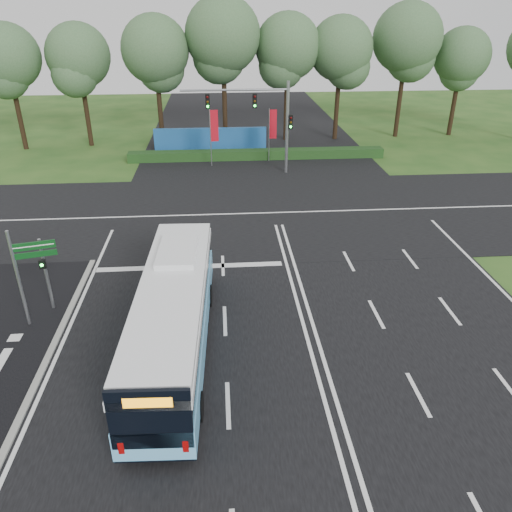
# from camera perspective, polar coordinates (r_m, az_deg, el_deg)

# --- Properties ---
(ground) EXTENTS (120.00, 120.00, 0.00)m
(ground) POSITION_cam_1_polar(r_m,az_deg,el_deg) (21.78, 5.20, -7.09)
(ground) COLOR #224B19
(ground) RESTS_ON ground
(road_main) EXTENTS (20.00, 120.00, 0.04)m
(road_main) POSITION_cam_1_polar(r_m,az_deg,el_deg) (21.77, 5.20, -7.04)
(road_main) COLOR black
(road_main) RESTS_ON ground
(road_cross) EXTENTS (120.00, 14.00, 0.05)m
(road_cross) POSITION_cam_1_polar(r_m,az_deg,el_deg) (32.31, 1.86, 4.93)
(road_cross) COLOR black
(road_cross) RESTS_ON ground
(kerb_strip) EXTENTS (0.25, 18.00, 0.12)m
(kerb_strip) POSITION_cam_1_polar(r_m,az_deg,el_deg) (20.26, -23.47, -12.39)
(kerb_strip) COLOR gray
(kerb_strip) RESTS_ON ground
(city_bus) EXTENTS (2.82, 11.50, 3.28)m
(city_bus) POSITION_cam_1_polar(r_m,az_deg,el_deg) (19.17, -9.37, -6.71)
(city_bus) COLOR #6CC3FA
(city_bus) RESTS_ON ground
(pedestrian_signal) EXTENTS (0.30, 0.42, 3.42)m
(pedestrian_signal) POSITION_cam_1_polar(r_m,az_deg,el_deg) (23.14, -22.92, -1.74)
(pedestrian_signal) COLOR gray
(pedestrian_signal) RESTS_ON ground
(street_sign) EXTENTS (1.66, 0.47, 4.36)m
(street_sign) POSITION_cam_1_polar(r_m,az_deg,el_deg) (21.98, -24.85, -1.15)
(street_sign) COLOR gray
(street_sign) RESTS_ON ground
(banner_flag_left) EXTENTS (0.68, 0.16, 4.67)m
(banner_flag_left) POSITION_cam_1_polar(r_m,az_deg,el_deg) (41.48, -4.90, 14.22)
(banner_flag_left) COLOR gray
(banner_flag_left) RESTS_ON ground
(banner_flag_mid) EXTENTS (0.66, 0.07, 4.44)m
(banner_flag_mid) POSITION_cam_1_polar(r_m,az_deg,el_deg) (42.72, 1.84, 14.49)
(banner_flag_mid) COLOR gray
(banner_flag_mid) RESTS_ON ground
(traffic_light_gantry) EXTENTS (8.41, 0.28, 7.00)m
(traffic_light_gantry) POSITION_cam_1_polar(r_m,az_deg,el_deg) (39.14, 0.92, 15.97)
(traffic_light_gantry) COLOR gray
(traffic_light_gantry) RESTS_ON ground
(hedge) EXTENTS (22.00, 1.20, 0.80)m
(hedge) POSITION_cam_1_polar(r_m,az_deg,el_deg) (43.99, 0.12, 11.52)
(hedge) COLOR #193914
(hedge) RESTS_ON ground
(blue_hoarding) EXTENTS (10.00, 0.30, 2.20)m
(blue_hoarding) POSITION_cam_1_polar(r_m,az_deg,el_deg) (46.11, -5.22, 13.04)
(blue_hoarding) COLOR #1B5294
(blue_hoarding) RESTS_ON ground
(eucalyptus_row) EXTENTS (53.45, 8.52, 12.91)m
(eucalyptus_row) POSITION_cam_1_polar(r_m,az_deg,el_deg) (48.85, 3.56, 22.76)
(eucalyptus_row) COLOR black
(eucalyptus_row) RESTS_ON ground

